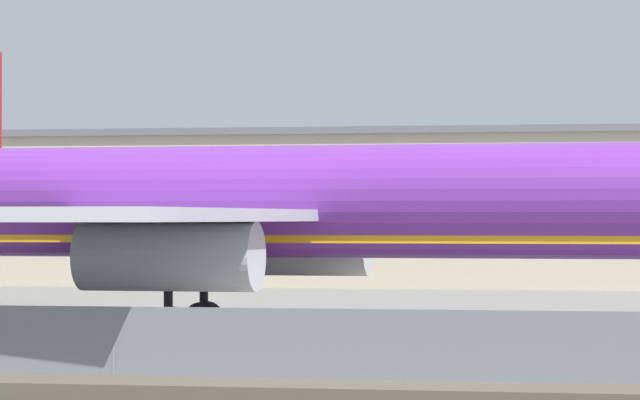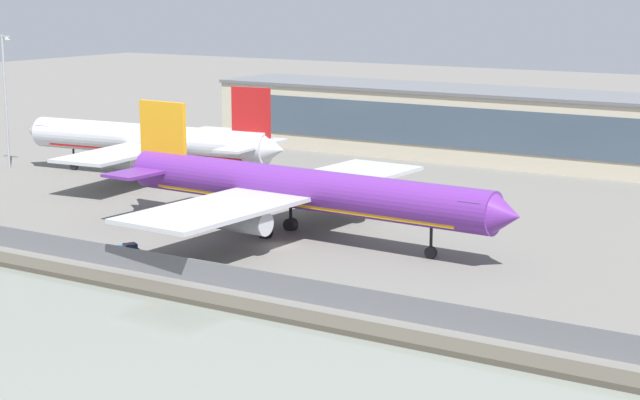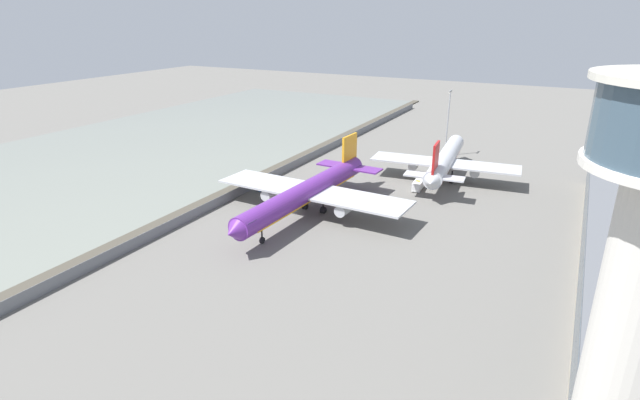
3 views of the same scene
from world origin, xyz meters
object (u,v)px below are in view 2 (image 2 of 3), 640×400
object	(u,v)px
ops_van	(199,180)
apron_light_mast_apron_west	(5,94)
passenger_jet_silver	(151,141)
baggage_tug	(129,252)
cargo_jet_purple	(295,190)

from	to	relation	value
ops_van	apron_light_mast_apron_west	distance (m)	37.06
passenger_jet_silver	apron_light_mast_apron_west	distance (m)	25.31
baggage_tug	ops_van	bearing A→B (deg)	118.20
baggage_tug	passenger_jet_silver	bearing A→B (deg)	128.42
ops_van	passenger_jet_silver	bearing A→B (deg)	162.85
passenger_jet_silver	apron_light_mast_apron_west	bearing A→B (deg)	-166.19
passenger_jet_silver	baggage_tug	distance (m)	48.73
apron_light_mast_apron_west	passenger_jet_silver	bearing A→B (deg)	13.81
cargo_jet_purple	apron_light_mast_apron_west	world-z (taller)	apron_light_mast_apron_west
baggage_tug	apron_light_mast_apron_west	distance (m)	63.75
apron_light_mast_apron_west	ops_van	bearing A→B (deg)	3.62
apron_light_mast_apron_west	cargo_jet_purple	bearing A→B (deg)	-12.90
cargo_jet_purple	baggage_tug	xyz separation A→B (m)	(-8.64, -17.80, -4.58)
cargo_jet_purple	ops_van	bearing A→B (deg)	148.50
passenger_jet_silver	ops_van	xyz separation A→B (m)	(11.70, -3.61, -4.09)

